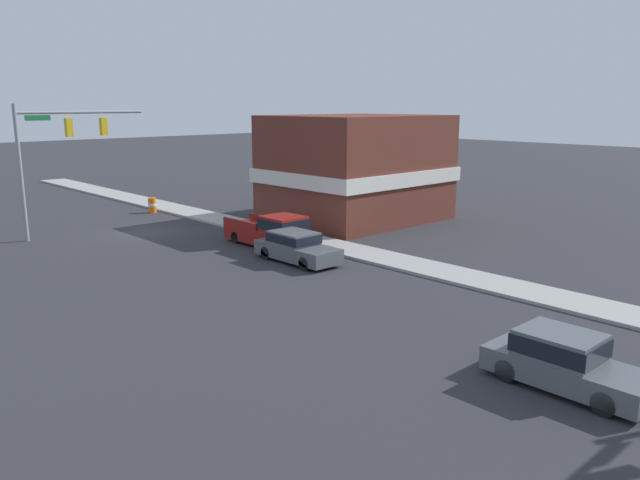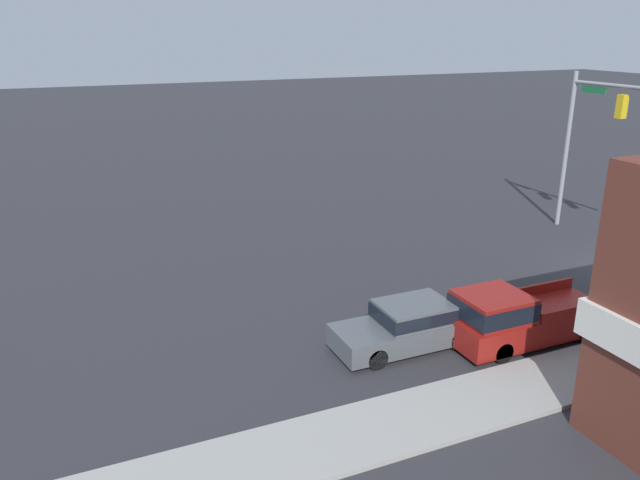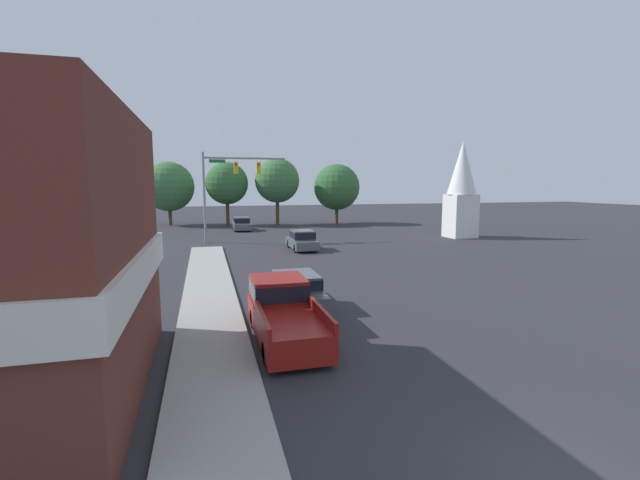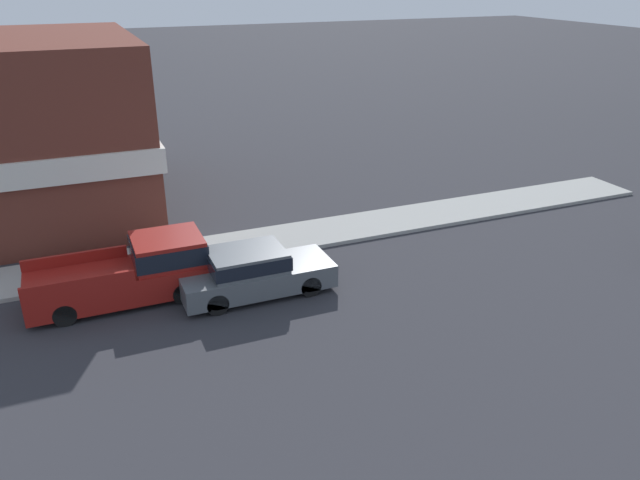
% 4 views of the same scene
% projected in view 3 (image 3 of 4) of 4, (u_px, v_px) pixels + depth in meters
% --- Properties ---
extents(far_signal_assembly, '(7.35, 0.49, 7.99)m').
position_uv_depth(far_signal_assembly, '(228.00, 178.00, 38.02)').
color(far_signal_assembly, gray).
rests_on(far_signal_assembly, ground).
extents(car_lead, '(1.83, 4.68, 1.49)m').
position_uv_depth(car_lead, '(296.00, 289.00, 18.02)').
color(car_lead, black).
rests_on(car_lead, ground).
extents(car_distant, '(1.81, 4.57, 1.51)m').
position_uv_depth(car_distant, '(241.00, 223.00, 48.29)').
color(car_distant, black).
rests_on(car_distant, ground).
extents(car_oncoming, '(1.79, 4.41, 1.57)m').
position_uv_depth(car_oncoming, '(302.00, 240.00, 33.96)').
color(car_oncoming, black).
rests_on(car_oncoming, ground).
extents(pickup_truck_parked, '(1.97, 5.38, 1.84)m').
position_uv_depth(pickup_truck_parked, '(283.00, 310.00, 14.57)').
color(pickup_truck_parked, black).
rests_on(pickup_truck_parked, ground).
extents(church_steeple, '(2.77, 2.77, 9.32)m').
position_uv_depth(church_steeple, '(462.00, 187.00, 41.45)').
color(church_steeple, white).
rests_on(church_steeple, ground).
extents(backdrop_tree_left_far, '(6.23, 6.23, 8.02)m').
position_uv_depth(backdrop_tree_left_far, '(169.00, 187.00, 53.77)').
color(backdrop_tree_left_far, '#4C3823').
rests_on(backdrop_tree_left_far, ground).
extents(backdrop_tree_left_mid, '(5.31, 5.31, 7.97)m').
position_uv_depth(backdrop_tree_left_mid, '(227.00, 183.00, 53.72)').
color(backdrop_tree_left_mid, '#4C3823').
rests_on(backdrop_tree_left_mid, ground).
extents(backdrop_tree_center, '(5.65, 5.65, 8.48)m').
position_uv_depth(backdrop_tree_center, '(277.00, 181.00, 54.26)').
color(backdrop_tree_center, '#4C3823').
rests_on(backdrop_tree_center, ground).
extents(backdrop_tree_right_mid, '(6.02, 6.02, 7.82)m').
position_uv_depth(backdrop_tree_right_mid, '(337.00, 187.00, 56.19)').
color(backdrop_tree_right_mid, '#4C3823').
rests_on(backdrop_tree_right_mid, ground).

